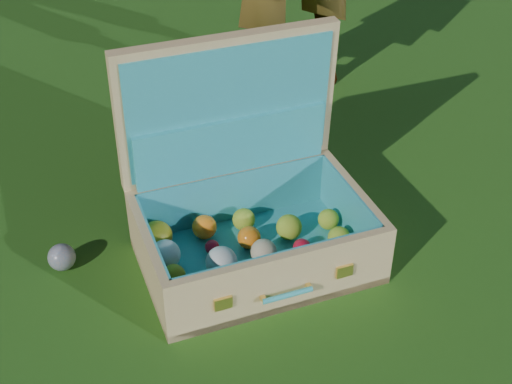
# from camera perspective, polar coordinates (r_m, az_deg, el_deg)

# --- Properties ---
(ground) EXTENTS (60.00, 60.00, 0.00)m
(ground) POSITION_cam_1_polar(r_m,az_deg,el_deg) (2.06, -0.69, -2.99)
(ground) COLOR #215114
(ground) RESTS_ON ground
(stray_ball) EXTENTS (0.07, 0.07, 0.07)m
(stray_ball) POSITION_cam_1_polar(r_m,az_deg,el_deg) (1.98, -15.28, -5.05)
(stray_ball) COLOR teal
(stray_ball) RESTS_ON ground
(suitcase) EXTENTS (0.72, 0.62, 0.58)m
(suitcase) POSITION_cam_1_polar(r_m,az_deg,el_deg) (1.89, -0.98, -0.73)
(suitcase) COLOR #DBB476
(suitcase) RESTS_ON ground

